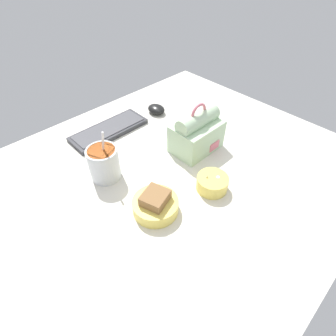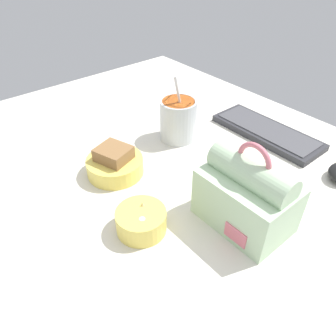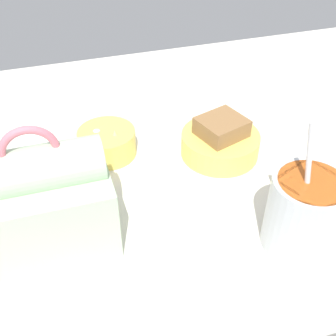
{
  "view_description": "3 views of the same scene",
  "coord_description": "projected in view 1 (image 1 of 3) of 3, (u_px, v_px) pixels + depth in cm",
  "views": [
    {
      "loc": [
        -41.62,
        -46.57,
        66.31
      ],
      "look_at": [
        1.56,
        -1.58,
        7.0
      ],
      "focal_mm": 28.0,
      "sensor_mm": 36.0,
      "label": 1
    },
    {
      "loc": [
        47.22,
        -39.67,
        52.75
      ],
      "look_at": [
        1.56,
        -1.58,
        7.0
      ],
      "focal_mm": 35.0,
      "sensor_mm": 36.0,
      "label": 2
    },
    {
      "loc": [
        16.61,
        46.69,
        48.49
      ],
      "look_at": [
        1.56,
        -1.58,
        7.0
      ],
      "focal_mm": 45.0,
      "sensor_mm": 36.0,
      "label": 3
    }
  ],
  "objects": [
    {
      "name": "desk_surface",
      "position": [
        162.0,
        180.0,
        0.9
      ],
      "size": [
        140.0,
        110.0,
        2.0
      ],
      "color": "silver",
      "rests_on": "ground"
    },
    {
      "name": "keyboard",
      "position": [
        109.0,
        130.0,
        1.09
      ],
      "size": [
        32.01,
        12.26,
        2.1
      ],
      "color": "#2D2D33",
      "rests_on": "desk_surface"
    },
    {
      "name": "lunch_bag",
      "position": [
        197.0,
        133.0,
        0.96
      ],
      "size": [
        18.25,
        12.87,
        19.33
      ],
      "color": "#B7D6AD",
      "rests_on": "desk_surface"
    },
    {
      "name": "soup_cup",
      "position": [
        104.0,
        163.0,
        0.86
      ],
      "size": [
        10.19,
        10.19,
        19.27
      ],
      "color": "silver",
      "rests_on": "desk_surface"
    },
    {
      "name": "bento_bowl_sandwich",
      "position": [
        155.0,
        204.0,
        0.78
      ],
      "size": [
        13.88,
        13.88,
        7.32
      ],
      "color": "#EFD65B",
      "rests_on": "desk_surface"
    },
    {
      "name": "bento_bowl_snacks",
      "position": [
        212.0,
        183.0,
        0.85
      ],
      "size": [
        10.23,
        10.23,
        5.74
      ],
      "color": "#EFD65B",
      "rests_on": "desk_surface"
    },
    {
      "name": "computer_mouse",
      "position": [
        156.0,
        109.0,
        1.19
      ],
      "size": [
        6.69,
        8.57,
        3.63
      ],
      "color": "black",
      "rests_on": "desk_surface"
    }
  ]
}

